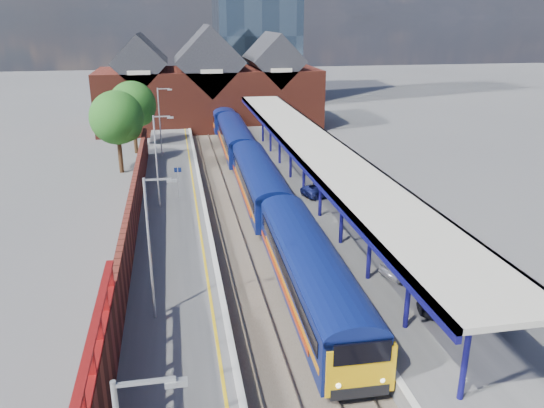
{
  "coord_description": "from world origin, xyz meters",
  "views": [
    {
      "loc": [
        -5.02,
        -16.93,
        14.64
      ],
      "look_at": [
        1.2,
        16.64,
        2.6
      ],
      "focal_mm": 35.0,
      "sensor_mm": 36.0,
      "label": 1
    }
  ],
  "objects_px": {
    "lamp_post_d": "(161,118)",
    "parked_car_red": "(467,297)",
    "parked_car_blue": "(325,189)",
    "lamp_post_c": "(158,156)",
    "parked_car_silver": "(415,263)",
    "platform_sign": "(178,177)",
    "parked_car_dark": "(466,304)",
    "lamp_post_b": "(152,241)",
    "train": "(246,156)"
  },
  "relations": [
    {
      "from": "parked_car_silver",
      "to": "parked_car_blue",
      "type": "xyz_separation_m",
      "value": [
        -1.12,
        14.48,
        -0.13
      ]
    },
    {
      "from": "parked_car_silver",
      "to": "parked_car_red",
      "type": "bearing_deg",
      "value": 170.48
    },
    {
      "from": "parked_car_blue",
      "to": "lamp_post_c",
      "type": "bearing_deg",
      "value": 71.99
    },
    {
      "from": "parked_car_red",
      "to": "parked_car_silver",
      "type": "height_order",
      "value": "parked_car_red"
    },
    {
      "from": "platform_sign",
      "to": "parked_car_silver",
      "type": "height_order",
      "value": "platform_sign"
    },
    {
      "from": "lamp_post_c",
      "to": "parked_car_blue",
      "type": "relative_size",
      "value": 1.79
    },
    {
      "from": "lamp_post_b",
      "to": "platform_sign",
      "type": "xyz_separation_m",
      "value": [
        1.36,
        18.0,
        -2.3
      ]
    },
    {
      "from": "platform_sign",
      "to": "parked_car_dark",
      "type": "height_order",
      "value": "platform_sign"
    },
    {
      "from": "parked_car_blue",
      "to": "platform_sign",
      "type": "bearing_deg",
      "value": 62.42
    },
    {
      "from": "platform_sign",
      "to": "parked_car_silver",
      "type": "xyz_separation_m",
      "value": [
        12.75,
        -16.03,
        -1.02
      ]
    },
    {
      "from": "lamp_post_b",
      "to": "parked_car_dark",
      "type": "height_order",
      "value": "lamp_post_b"
    },
    {
      "from": "lamp_post_b",
      "to": "lamp_post_c",
      "type": "bearing_deg",
      "value": 90.0
    },
    {
      "from": "platform_sign",
      "to": "lamp_post_d",
      "type": "bearing_deg",
      "value": 95.56
    },
    {
      "from": "platform_sign",
      "to": "parked_car_dark",
      "type": "relative_size",
      "value": 0.56
    },
    {
      "from": "platform_sign",
      "to": "parked_car_silver",
      "type": "bearing_deg",
      "value": -51.51
    },
    {
      "from": "parked_car_silver",
      "to": "parked_car_dark",
      "type": "distance_m",
      "value": 4.65
    },
    {
      "from": "lamp_post_b",
      "to": "parked_car_blue",
      "type": "distance_m",
      "value": 21.24
    },
    {
      "from": "parked_car_silver",
      "to": "lamp_post_d",
      "type": "bearing_deg",
      "value": 5.4
    },
    {
      "from": "parked_car_silver",
      "to": "platform_sign",
      "type": "bearing_deg",
      "value": 18.73
    },
    {
      "from": "platform_sign",
      "to": "parked_car_red",
      "type": "distance_m",
      "value": 24.31
    },
    {
      "from": "platform_sign",
      "to": "lamp_post_c",
      "type": "bearing_deg",
      "value": -124.26
    },
    {
      "from": "train",
      "to": "parked_car_dark",
      "type": "xyz_separation_m",
      "value": [
        6.7,
        -28.8,
        -0.47
      ]
    },
    {
      "from": "lamp_post_b",
      "to": "lamp_post_d",
      "type": "xyz_separation_m",
      "value": [
        0.0,
        32.0,
        0.0
      ]
    },
    {
      "from": "parked_car_red",
      "to": "lamp_post_c",
      "type": "bearing_deg",
      "value": 25.41
    },
    {
      "from": "platform_sign",
      "to": "parked_car_red",
      "type": "relative_size",
      "value": 0.55
    },
    {
      "from": "parked_car_red",
      "to": "parked_car_silver",
      "type": "distance_m",
      "value": 4.23
    },
    {
      "from": "train",
      "to": "lamp_post_c",
      "type": "bearing_deg",
      "value": -127.79
    },
    {
      "from": "parked_car_silver",
      "to": "lamp_post_b",
      "type": "bearing_deg",
      "value": 78.18
    },
    {
      "from": "lamp_post_b",
      "to": "parked_car_silver",
      "type": "xyz_separation_m",
      "value": [
        14.11,
        1.97,
        -3.32
      ]
    },
    {
      "from": "lamp_post_b",
      "to": "platform_sign",
      "type": "distance_m",
      "value": 18.2
    },
    {
      "from": "lamp_post_b",
      "to": "parked_car_dark",
      "type": "xyz_separation_m",
      "value": [
        14.55,
        -2.66,
        -3.34
      ]
    },
    {
      "from": "parked_car_silver",
      "to": "parked_car_dark",
      "type": "xyz_separation_m",
      "value": [
        0.44,
        -4.63,
        -0.02
      ]
    },
    {
      "from": "train",
      "to": "platform_sign",
      "type": "relative_size",
      "value": 26.38
    },
    {
      "from": "lamp_post_c",
      "to": "parked_car_silver",
      "type": "relative_size",
      "value": 1.72
    },
    {
      "from": "lamp_post_b",
      "to": "parked_car_dark",
      "type": "relative_size",
      "value": 1.55
    },
    {
      "from": "parked_car_red",
      "to": "parked_car_dark",
      "type": "relative_size",
      "value": 1.01
    },
    {
      "from": "lamp_post_b",
      "to": "platform_sign",
      "type": "bearing_deg",
      "value": 85.67
    },
    {
      "from": "lamp_post_b",
      "to": "lamp_post_d",
      "type": "relative_size",
      "value": 1.0
    },
    {
      "from": "lamp_post_d",
      "to": "parked_car_red",
      "type": "distance_m",
      "value": 37.42
    },
    {
      "from": "parked_car_dark",
      "to": "lamp_post_b",
      "type": "bearing_deg",
      "value": 95.74
    },
    {
      "from": "parked_car_silver",
      "to": "parked_car_dark",
      "type": "relative_size",
      "value": 0.91
    },
    {
      "from": "platform_sign",
      "to": "parked_car_red",
      "type": "height_order",
      "value": "platform_sign"
    },
    {
      "from": "lamp_post_d",
      "to": "parked_car_dark",
      "type": "height_order",
      "value": "lamp_post_d"
    },
    {
      "from": "platform_sign",
      "to": "parked_car_blue",
      "type": "distance_m",
      "value": 11.78
    },
    {
      "from": "train",
      "to": "parked_car_silver",
      "type": "bearing_deg",
      "value": -75.49
    },
    {
      "from": "lamp_post_d",
      "to": "parked_car_silver",
      "type": "relative_size",
      "value": 1.72
    },
    {
      "from": "lamp_post_b",
      "to": "lamp_post_c",
      "type": "distance_m",
      "value": 16.0
    },
    {
      "from": "lamp_post_d",
      "to": "parked_car_silver",
      "type": "bearing_deg",
      "value": -64.83
    },
    {
      "from": "lamp_post_b",
      "to": "lamp_post_c",
      "type": "xyz_separation_m",
      "value": [
        0.0,
        16.0,
        0.0
      ]
    },
    {
      "from": "lamp_post_d",
      "to": "parked_car_silver",
      "type": "height_order",
      "value": "lamp_post_d"
    }
  ]
}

